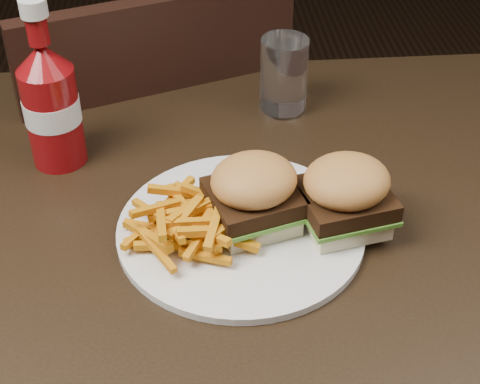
{
  "coord_description": "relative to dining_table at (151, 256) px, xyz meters",
  "views": [
    {
      "loc": [
        0.05,
        -0.6,
        1.29
      ],
      "look_at": [
        0.1,
        0.02,
        0.8
      ],
      "focal_mm": 55.0,
      "sensor_mm": 36.0,
      "label": 1
    }
  ],
  "objects": [
    {
      "name": "chair_far",
      "position": [
        -0.05,
        0.52,
        -0.3
      ],
      "size": [
        0.54,
        0.54,
        0.04
      ],
      "primitive_type": "cube",
      "rotation": [
        0.0,
        0.0,
        3.47
      ],
      "color": "black",
      "rests_on": "ground"
    },
    {
      "name": "tumbler",
      "position": [
        0.18,
        0.26,
        0.08
      ],
      "size": [
        0.08,
        0.08,
        0.1
      ],
      "primitive_type": "cylinder",
      "rotation": [
        0.0,
        0.0,
        -0.3
      ],
      "color": "white",
      "rests_on": "dining_table"
    },
    {
      "name": "ketchup_bottle",
      "position": [
        -0.11,
        0.17,
        0.08
      ],
      "size": [
        0.07,
        0.07,
        0.13
      ],
      "primitive_type": "cylinder",
      "rotation": [
        0.0,
        0.0,
        -0.12
      ],
      "color": "maroon",
      "rests_on": "dining_table"
    },
    {
      "name": "dining_table",
      "position": [
        0.0,
        0.0,
        0.0
      ],
      "size": [
        1.2,
        0.8,
        0.04
      ],
      "primitive_type": "cube",
      "color": "black",
      "rests_on": "ground"
    },
    {
      "name": "sandwich_half_b",
      "position": [
        0.21,
        0.0,
        0.04
      ],
      "size": [
        0.1,
        0.09,
        0.02
      ],
      "primitive_type": "cube",
      "rotation": [
        0.0,
        0.0,
        0.21
      ],
      "color": "#FDF4BB",
      "rests_on": "plate"
    },
    {
      "name": "sandwich_half_a",
      "position": [
        0.11,
        0.01,
        0.04
      ],
      "size": [
        0.1,
        0.1,
        0.02
      ],
      "primitive_type": "cube",
      "rotation": [
        0.0,
        0.0,
        0.3
      ],
      "color": "beige",
      "rests_on": "plate"
    },
    {
      "name": "plate",
      "position": [
        0.1,
        0.01,
        0.03
      ],
      "size": [
        0.27,
        0.27,
        0.01
      ],
      "primitive_type": "cylinder",
      "color": "white",
      "rests_on": "dining_table"
    },
    {
      "name": "fries_pile",
      "position": [
        0.04,
        -0.0,
        0.05
      ],
      "size": [
        0.11,
        0.11,
        0.04
      ],
      "primitive_type": null,
      "rotation": [
        0.0,
        0.0,
        -0.02
      ],
      "color": "#CC6E09",
      "rests_on": "plate"
    }
  ]
}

